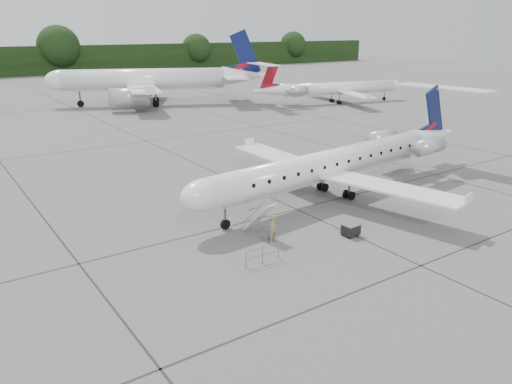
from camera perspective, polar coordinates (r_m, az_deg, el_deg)
ground at (r=38.64m, az=11.77°, el=-1.57°), size 320.00×320.00×0.00m
treeline at (r=157.41m, az=-25.38°, el=13.34°), size 260.00×4.00×8.00m
main_regional_jet at (r=39.03m, az=8.29°, el=4.71°), size 32.02×24.56×7.67m
airstair at (r=32.11m, az=0.36°, el=-3.02°), size 1.09×2.46×2.41m
passenger at (r=31.29m, az=1.97°, el=-4.21°), size 0.77×0.64×1.81m
safety_railing at (r=28.67m, az=0.75°, el=-7.27°), size 2.20×0.18×1.00m
baggage_cart at (r=32.93m, az=10.78°, el=-4.22°), size 1.05×0.86×0.88m
bg_narrowbody at (r=89.72m, az=-12.72°, el=13.59°), size 41.82×36.90×12.45m
bg_regional_right at (r=91.87m, az=9.72°, el=12.27°), size 31.76×25.78×7.36m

